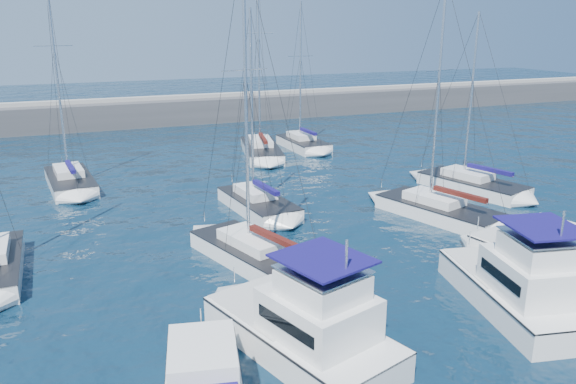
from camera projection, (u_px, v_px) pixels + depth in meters
name	position (u px, v px, depth m)	size (l,w,h in m)	color
ground	(382.00, 303.00, 25.44)	(220.00, 220.00, 0.00)	black
breakwater	(170.00, 115.00, 71.37)	(160.00, 6.00, 4.45)	#424244
motor_yacht_port_inner	(307.00, 328.00, 21.16)	(5.96, 8.93, 4.69)	white
motor_yacht_stbd_inner	(522.00, 287.00, 24.41)	(5.26, 8.77, 4.69)	white
motor_yacht_stbd_outer	(541.00, 256.00, 28.15)	(3.80, 7.07, 3.20)	white
sailboat_mid_b	(258.00, 255.00, 29.30)	(5.62, 9.50, 16.05)	white
sailboat_mid_c	(258.00, 203.00, 37.82)	(3.81, 7.66, 13.47)	white
sailboat_mid_d	(439.00, 210.00, 36.42)	(5.57, 8.95, 15.04)	white
sailboat_mid_e	(472.00, 185.00, 42.26)	(5.25, 8.63, 13.34)	white
sailboat_back_a	(70.00, 181.00, 43.19)	(3.83, 8.30, 17.06)	white
sailboat_back_b	(261.00, 149.00, 53.96)	(5.13, 10.05, 18.23)	white
sailboat_back_c	(303.00, 143.00, 56.76)	(3.30, 7.28, 14.57)	white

